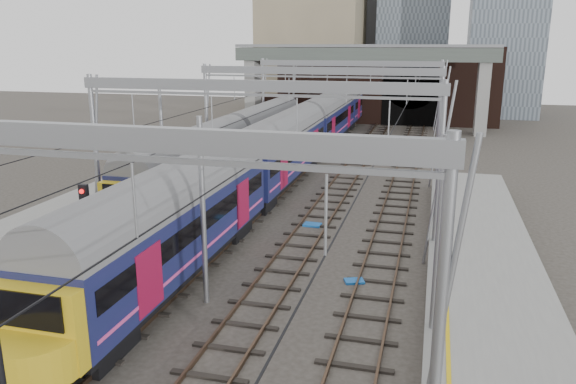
# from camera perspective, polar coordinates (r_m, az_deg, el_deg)

# --- Properties ---
(ground) EXTENTS (160.00, 160.00, 0.00)m
(ground) POSITION_cam_1_polar(r_m,az_deg,el_deg) (20.11, -10.52, -13.35)
(ground) COLOR #38332D
(ground) RESTS_ON ground
(platform_right) EXTENTS (4.32, 47.00, 1.12)m
(platform_right) POSITION_cam_1_polar(r_m,az_deg,el_deg) (17.09, 21.21, -17.52)
(platform_right) COLOR gray
(platform_right) RESTS_ON ground
(tracks) EXTENTS (14.40, 80.00, 0.22)m
(tracks) POSITION_cam_1_polar(r_m,az_deg,el_deg) (33.26, 0.39, -1.51)
(tracks) COLOR #4C3828
(tracks) RESTS_ON ground
(overhead_line) EXTENTS (16.80, 80.00, 8.00)m
(overhead_line) POSITION_cam_1_polar(r_m,az_deg,el_deg) (38.32, 2.85, 10.63)
(overhead_line) COLOR gray
(overhead_line) RESTS_ON ground
(retaining_wall) EXTENTS (28.00, 2.75, 9.00)m
(retaining_wall) POSITION_cam_1_polar(r_m,az_deg,el_deg) (68.34, 9.37, 10.47)
(retaining_wall) COLOR black
(retaining_wall) RESTS_ON ground
(overbridge) EXTENTS (28.00, 3.00, 9.25)m
(overbridge) POSITION_cam_1_polar(r_m,az_deg,el_deg) (62.45, 7.63, 12.83)
(overbridge) COLOR gray
(overbridge) RESTS_ON ground
(train_main) EXTENTS (2.85, 65.91, 4.89)m
(train_main) POSITION_cam_1_polar(r_m,az_deg,el_deg) (45.63, 2.04, 6.21)
(train_main) COLOR black
(train_main) RESTS_ON ground
(train_second) EXTENTS (2.62, 30.30, 4.56)m
(train_second) POSITION_cam_1_polar(r_m,az_deg,el_deg) (40.62, -5.53, 4.86)
(train_second) COLOR black
(train_second) RESTS_ON ground
(signal_near_left) EXTENTS (0.33, 0.46, 4.58)m
(signal_near_left) POSITION_cam_1_polar(r_m,az_deg,el_deg) (21.69, -19.55, -3.47)
(signal_near_left) COLOR black
(signal_near_left) RESTS_ON ground
(equip_cover_a) EXTENTS (1.02, 0.84, 0.10)m
(equip_cover_a) POSITION_cam_1_polar(r_m,az_deg,el_deg) (20.31, -17.76, -13.38)
(equip_cover_a) COLOR blue
(equip_cover_a) RESTS_ON ground
(equip_cover_b) EXTENTS (0.94, 0.69, 0.11)m
(equip_cover_b) POSITION_cam_1_polar(r_m,az_deg,el_deg) (29.95, 2.49, -3.34)
(equip_cover_b) COLOR blue
(equip_cover_b) RESTS_ON ground
(equip_cover_c) EXTENTS (0.92, 0.79, 0.09)m
(equip_cover_c) POSITION_cam_1_polar(r_m,az_deg,el_deg) (23.28, 6.75, -8.97)
(equip_cover_c) COLOR blue
(equip_cover_c) RESTS_ON ground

